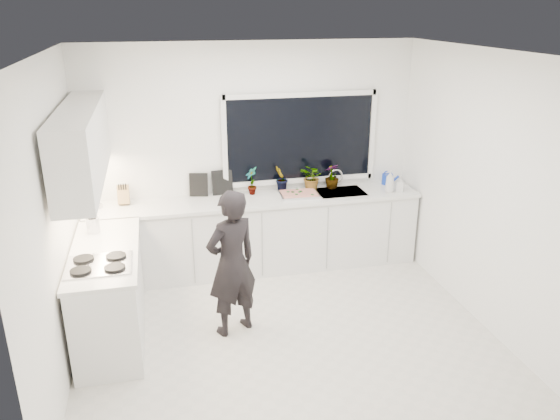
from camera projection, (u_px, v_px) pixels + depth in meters
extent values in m
cube|color=beige|center=(285.00, 332.00, 5.48)|extent=(4.00, 3.50, 0.02)
cube|color=white|center=(251.00, 156.00, 6.61)|extent=(4.00, 0.02, 2.70)
cube|color=white|center=(53.00, 223.00, 4.58)|extent=(0.02, 3.50, 2.70)
cube|color=white|center=(482.00, 189.00, 5.43)|extent=(0.02, 3.50, 2.70)
cube|color=white|center=(286.00, 51.00, 4.53)|extent=(4.00, 3.50, 0.02)
cube|color=black|center=(300.00, 138.00, 6.63)|extent=(1.80, 0.02, 1.00)
cube|color=white|center=(257.00, 235.00, 6.65)|extent=(3.92, 0.58, 0.88)
cube|color=white|center=(110.00, 294.00, 5.29)|extent=(0.58, 1.60, 0.88)
cube|color=silver|center=(257.00, 200.00, 6.47)|extent=(3.94, 0.62, 0.04)
cube|color=silver|center=(104.00, 251.00, 5.13)|extent=(0.62, 1.60, 0.04)
cube|color=white|center=(82.00, 144.00, 5.09)|extent=(0.34, 2.10, 0.70)
cube|color=silver|center=(340.00, 196.00, 6.72)|extent=(0.58, 0.42, 0.14)
cylinder|color=silver|center=(336.00, 178.00, 6.84)|extent=(0.03, 0.03, 0.22)
cube|color=black|center=(99.00, 264.00, 4.79)|extent=(0.56, 0.48, 0.03)
imported|color=black|center=(232.00, 263.00, 5.24)|extent=(0.64, 0.55, 1.48)
cube|color=silver|center=(299.00, 195.00, 6.55)|extent=(0.48, 0.36, 0.03)
cube|color=#AD171A|center=(299.00, 193.00, 6.55)|extent=(0.44, 0.32, 0.01)
cylinder|color=#1334B3|center=(387.00, 179.00, 6.97)|extent=(0.18, 0.18, 0.13)
cylinder|color=white|center=(93.00, 197.00, 6.13)|extent=(0.11, 0.11, 0.26)
cube|color=olive|center=(123.00, 195.00, 6.24)|extent=(0.13, 0.10, 0.22)
cylinder|color=silver|center=(93.00, 225.00, 5.47)|extent=(0.17, 0.17, 0.16)
cube|color=black|center=(199.00, 185.00, 6.51)|extent=(0.22, 0.07, 0.28)
cube|color=black|center=(222.00, 182.00, 6.56)|extent=(0.25, 0.04, 0.30)
imported|color=#26662D|center=(252.00, 181.00, 6.56)|extent=(0.15, 0.19, 0.34)
imported|color=#26662D|center=(282.00, 179.00, 6.64)|extent=(0.21, 0.23, 0.33)
imported|color=#26662D|center=(313.00, 177.00, 6.72)|extent=(0.37, 0.38, 0.32)
imported|color=#26662D|center=(332.00, 176.00, 6.78)|extent=(0.22, 0.22, 0.31)
imported|color=#D8BF66|center=(390.00, 181.00, 6.64)|extent=(0.14, 0.14, 0.28)
imported|color=#D8BF66|center=(400.00, 184.00, 6.68)|extent=(0.12, 0.12, 0.19)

